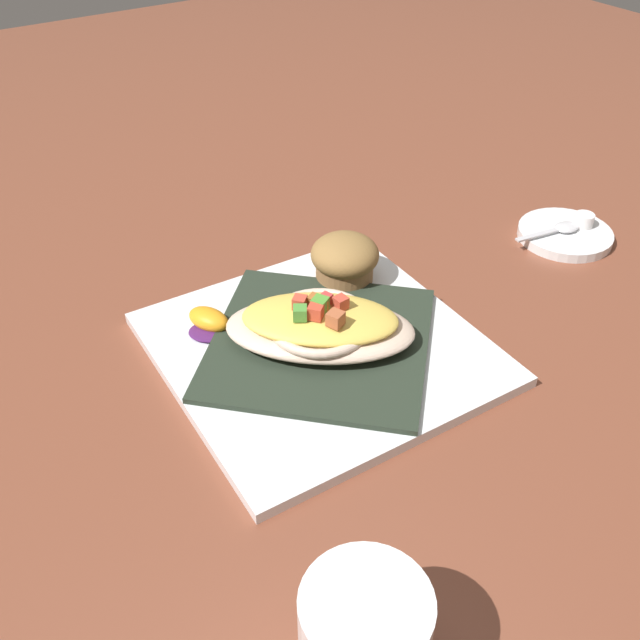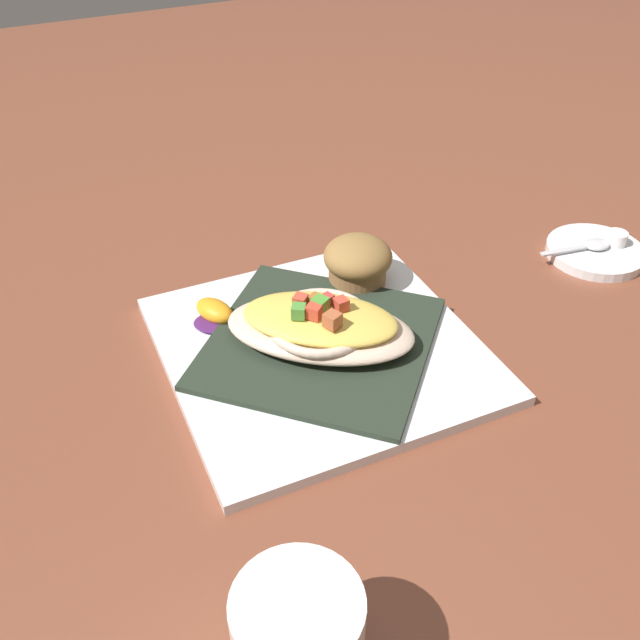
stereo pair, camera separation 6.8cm
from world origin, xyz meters
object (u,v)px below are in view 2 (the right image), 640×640
(square_plate, at_px, (320,349))
(spoon, at_px, (593,245))
(creamer_saucer, at_px, (595,252))
(gratin_dish, at_px, (320,325))
(creamer_cup_0, at_px, (617,238))
(muffin, at_px, (358,261))
(orange_garnish, at_px, (215,314))

(square_plate, height_order, spoon, spoon)
(creamer_saucer, relative_size, spoon, 1.24)
(gratin_dish, bearing_deg, creamer_cup_0, 91.80)
(muffin, distance_m, orange_garnish, 0.16)
(gratin_dish, bearing_deg, square_plate, 138.90)
(muffin, bearing_deg, square_plate, -46.83)
(square_plate, relative_size, creamer_cup_0, 12.23)
(muffin, height_order, creamer_saucer, muffin)
(spoon, height_order, creamer_cup_0, creamer_cup_0)
(creamer_cup_0, bearing_deg, muffin, -101.98)
(orange_garnish, xyz_separation_m, creamer_cup_0, (0.07, 0.47, -0.00))
(square_plate, bearing_deg, creamer_cup_0, 91.79)
(muffin, bearing_deg, gratin_dish, -46.83)
(orange_garnish, bearing_deg, muffin, 89.25)
(gratin_dish, relative_size, orange_garnish, 3.19)
(gratin_dish, distance_m, creamer_saucer, 0.37)
(muffin, distance_m, creamer_cup_0, 0.32)
(square_plate, height_order, muffin, muffin)
(gratin_dish, xyz_separation_m, spoon, (-0.02, 0.36, -0.02))
(gratin_dish, xyz_separation_m, creamer_cup_0, (-0.01, 0.39, -0.02))
(square_plate, xyz_separation_m, creamer_cup_0, (-0.01, 0.39, 0.01))
(gratin_dish, bearing_deg, muffin, 133.17)
(orange_garnish, relative_size, spoon, 0.71)
(creamer_saucer, relative_size, creamer_cup_0, 4.71)
(square_plate, bearing_deg, muffin, 133.17)
(gratin_dish, bearing_deg, orange_garnish, -135.63)
(square_plate, bearing_deg, gratin_dish, -41.10)
(square_plate, xyz_separation_m, orange_garnish, (-0.08, -0.08, 0.01))
(orange_garnish, bearing_deg, spoon, 81.85)
(square_plate, relative_size, muffin, 3.97)
(muffin, bearing_deg, spoon, 77.67)
(muffin, xyz_separation_m, creamer_cup_0, (0.07, 0.31, -0.02))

